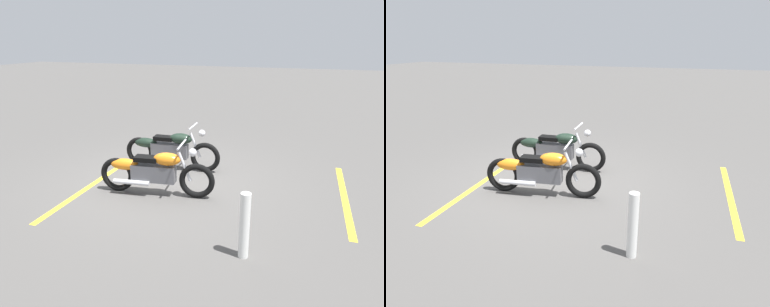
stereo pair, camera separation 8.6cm
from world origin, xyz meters
TOP-DOWN VIEW (x-y plane):
  - ground_plane at (0.00, 0.00)m, footprint 60.00×60.00m
  - motorcycle_bright_foreground at (0.08, -0.70)m, footprint 2.23×0.66m
  - motorcycle_dark_foreground at (-0.18, 0.68)m, footprint 2.23×0.62m
  - bollard_post at (2.10, -2.13)m, footprint 0.14×0.14m
  - parking_stripe_near at (-1.28, -0.83)m, footprint 0.20×3.20m
  - parking_stripe_mid at (3.52, 0.35)m, footprint 0.20×3.20m

SIDE VIEW (x-z plane):
  - ground_plane at x=0.00m, z-range 0.00..0.00m
  - parking_stripe_near at x=-1.28m, z-range 0.00..0.01m
  - parking_stripe_mid at x=3.52m, z-range 0.00..0.01m
  - motorcycle_bright_foreground at x=0.08m, z-range -0.06..0.98m
  - motorcycle_dark_foreground at x=-0.18m, z-range -0.06..0.98m
  - bollard_post at x=2.10m, z-range 0.00..0.94m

